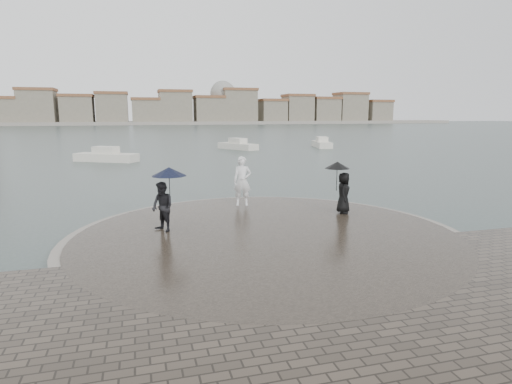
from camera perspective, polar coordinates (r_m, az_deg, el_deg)
name	(u,v)px	position (r m, az deg, el deg)	size (l,w,h in m)	color
ground	(310,287)	(10.51, 7.19, -12.41)	(400.00, 400.00, 0.00)	#2B3835
kerb_ring	(267,239)	(13.56, 1.48, -6.33)	(12.50, 12.50, 0.32)	gray
quay_tip	(267,239)	(13.56, 1.48, -6.24)	(11.90, 11.90, 0.36)	#2D261E
statue	(242,181)	(17.39, -1.83, 1.47)	(0.73, 0.48, 2.01)	white
visitor_left	(165,195)	(13.84, -12.09, -0.45)	(1.28, 1.15, 2.04)	black
visitor_right	(342,185)	(16.33, 11.36, 0.94)	(1.13, 1.02, 1.95)	black
far_skyline	(128,110)	(169.65, -16.65, 10.48)	(260.00, 20.00, 37.00)	gray
boats	(235,148)	(46.70, -2.85, 5.85)	(28.79, 14.86, 1.50)	silver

